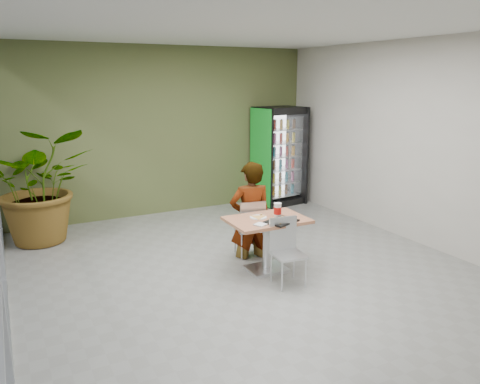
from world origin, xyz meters
The scene contains 12 objects.
ground centered at (0.00, 0.00, 0.00)m, with size 7.00×7.00×0.00m, color gray.
room_envelope centered at (0.00, 0.00, 1.60)m, with size 6.00×7.00×3.20m, color beige, non-canonical shape.
dining_table centered at (0.25, 0.06, 0.54)m, with size 1.06×0.75×0.75m.
chair_far centered at (0.29, 0.60, 0.51)m, with size 0.44×0.45×0.87m.
chair_near centered at (0.26, -0.38, 0.50)m, with size 0.42×0.43×0.86m.
seated_woman centered at (0.31, 0.64, 0.57)m, with size 0.64×0.41×1.74m, color black.
pizza_plate centered at (0.16, 0.15, 0.77)m, with size 0.32×0.29×0.03m.
soda_cup centered at (0.42, 0.08, 0.84)m, with size 0.11×0.11×0.19m.
napkin_stack centered at (0.01, -0.16, 0.76)m, with size 0.13×0.13×0.02m, color white.
cafeteria_tray centered at (0.33, -0.17, 0.76)m, with size 0.41×0.30×0.02m, color black.
beverage_fridge centered at (2.32, 3.07, 1.01)m, with size 1.01×0.82×2.03m.
potted_plant centered at (-2.34, 2.78, 0.93)m, with size 1.68×1.45×1.87m, color #2A6026.
Camera 1 is at (-2.86, -5.13, 2.58)m, focal length 35.00 mm.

